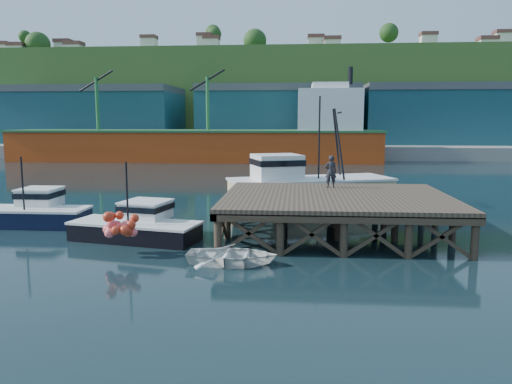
# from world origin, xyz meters

# --- Properties ---
(ground) EXTENTS (300.00, 300.00, 0.00)m
(ground) POSITION_xyz_m (0.00, 0.00, 0.00)
(ground) COLOR black
(ground) RESTS_ON ground
(wharf) EXTENTS (12.00, 10.00, 2.62)m
(wharf) POSITION_xyz_m (5.50, -0.19, 1.94)
(wharf) COLOR brown
(wharf) RESTS_ON ground
(far_quay) EXTENTS (160.00, 40.00, 2.00)m
(far_quay) POSITION_xyz_m (0.00, 70.00, 1.00)
(far_quay) COLOR gray
(far_quay) RESTS_ON ground
(warehouse_left) EXTENTS (32.00, 16.00, 9.00)m
(warehouse_left) POSITION_xyz_m (-35.00, 65.00, 6.50)
(warehouse_left) COLOR #1B4E5B
(warehouse_left) RESTS_ON far_quay
(warehouse_mid) EXTENTS (28.00, 16.00, 9.00)m
(warehouse_mid) POSITION_xyz_m (0.00, 65.00, 6.50)
(warehouse_mid) COLOR #1B4E5B
(warehouse_mid) RESTS_ON far_quay
(warehouse_right) EXTENTS (30.00, 16.00, 9.00)m
(warehouse_right) POSITION_xyz_m (30.00, 65.00, 6.50)
(warehouse_right) COLOR #1B4E5B
(warehouse_right) RESTS_ON far_quay
(cargo_ship) EXTENTS (55.50, 10.00, 13.75)m
(cargo_ship) POSITION_xyz_m (-8.46, 48.00, 3.31)
(cargo_ship) COLOR #C33F12
(cargo_ship) RESTS_ON ground
(hillside) EXTENTS (220.00, 50.00, 22.00)m
(hillside) POSITION_xyz_m (0.00, 100.00, 11.00)
(hillside) COLOR #2D511E
(hillside) RESTS_ON ground
(boat_navy) EXTENTS (6.54, 3.45, 4.09)m
(boat_navy) POSITION_xyz_m (-11.96, 0.77, 0.82)
(boat_navy) COLOR black
(boat_navy) RESTS_ON ground
(boat_black) EXTENTS (6.96, 5.78, 4.08)m
(boat_black) POSITION_xyz_m (-4.76, -2.15, 0.75)
(boat_black) COLOR black
(boat_black) RESTS_ON ground
(trawler) EXTENTS (12.32, 7.91, 7.77)m
(trawler) POSITION_xyz_m (4.15, 8.88, 1.60)
(trawler) COLOR beige
(trawler) RESTS_ON ground
(dinghy) EXTENTS (3.96, 2.89, 0.80)m
(dinghy) POSITION_xyz_m (0.66, -6.29, 0.40)
(dinghy) COLOR white
(dinghy) RESTS_ON ground
(dockworker) EXTENTS (0.73, 0.50, 1.91)m
(dockworker) POSITION_xyz_m (5.39, 2.93, 3.08)
(dockworker) COLOR black
(dockworker) RESTS_ON wharf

